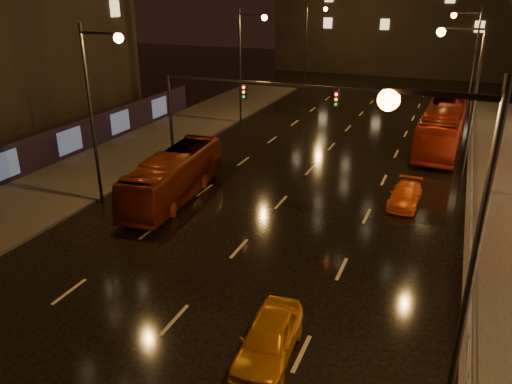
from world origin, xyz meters
TOP-DOWN VIEW (x-y plane):
  - ground at (0.00, 20.00)m, footprint 140.00×140.00m
  - sidewalk_left at (-13.50, 15.00)m, footprint 7.00×70.00m
  - hoarding_left at (-17.20, 12.00)m, footprint 0.30×46.00m
  - traffic_signal at (-5.06, 20.00)m, footprint 15.31×0.32m
  - streetlight_right at (8.92, 2.00)m, footprint 2.64×0.50m
  - railing_right at (10.20, 18.00)m, footprint 0.05×56.00m
  - bus_red at (-6.08, 14.33)m, footprint 3.27×10.08m
  - bus_curb at (7.89, 30.52)m, footprint 3.17×11.99m
  - taxi_near at (4.00, 3.45)m, footprint 2.05×4.37m
  - taxi_far at (6.71, 18.45)m, footprint 1.74×3.97m

SIDE VIEW (x-z plane):
  - ground at x=0.00m, z-range 0.00..0.00m
  - sidewalk_left at x=-13.50m, z-range 0.00..0.15m
  - taxi_far at x=6.71m, z-range 0.00..1.14m
  - taxi_near at x=4.00m, z-range 0.00..1.45m
  - railing_right at x=10.20m, z-range 0.40..1.40m
  - hoarding_left at x=-17.20m, z-range 0.00..2.50m
  - bus_red at x=-6.08m, z-range 0.00..2.76m
  - bus_curb at x=7.89m, z-range 0.00..3.32m
  - traffic_signal at x=-5.06m, z-range 1.64..7.84m
  - streetlight_right at x=8.92m, z-range 1.43..11.43m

